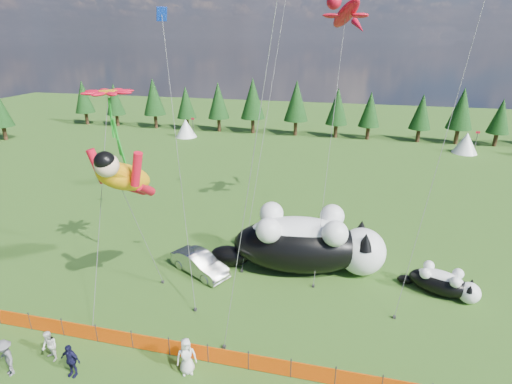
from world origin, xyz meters
TOP-DOWN VIEW (x-y plane):
  - ground at (0.00, 0.00)m, footprint 160.00×160.00m
  - safety_fence at (0.00, -3.00)m, footprint 22.06×0.06m
  - tree_line at (0.00, 45.00)m, footprint 90.00×4.00m
  - festival_tents at (11.00, 40.00)m, footprint 50.00×3.20m
  - cat_large at (4.59, 6.40)m, footprint 11.67×5.14m
  - cat_small at (12.98, 5.47)m, footprint 4.60×2.76m
  - car at (-2.18, 4.29)m, footprint 4.55×3.39m
  - spectator_b at (-6.44, -4.60)m, footprint 0.91×0.76m
  - spectator_c at (-4.84, -5.17)m, footprint 1.04×0.58m
  - spectator_d at (-7.74, -5.81)m, footprint 1.38×1.14m
  - spectator_e at (0.26, -3.80)m, footprint 1.09×0.94m
  - superhero_kite at (-4.22, 0.06)m, footprint 4.74×5.17m
  - gecko_kite at (5.83, 12.08)m, footprint 4.86×11.12m
  - flower_kite at (-5.99, 2.26)m, footprint 3.12×6.10m
  - diamond_kite_a at (-4.21, 5.86)m, footprint 3.90×6.09m
  - diamond_kite_c at (3.66, -1.19)m, footprint 2.91×1.15m
  - diamond_kite_d at (1.77, 12.03)m, footprint 1.77×7.98m

SIDE VIEW (x-z plane):
  - ground at x=0.00m, z-range 0.00..0.00m
  - safety_fence at x=0.00m, z-range -0.05..1.05m
  - car at x=-2.18m, z-range 0.00..1.43m
  - spectator_b at x=-6.44m, z-range 0.00..1.63m
  - cat_small at x=12.98m, z-range -0.04..1.67m
  - spectator_c at x=-4.84m, z-range 0.00..1.73m
  - spectator_e at x=0.26m, z-range 0.00..1.89m
  - spectator_d at x=-7.74m, z-range 0.00..1.90m
  - festival_tents at x=11.00m, z-range 0.00..2.80m
  - cat_large at x=4.59m, z-range -0.11..4.11m
  - tree_line at x=0.00m, z-range 0.00..8.00m
  - superhero_kite at x=-4.22m, z-range 2.90..13.12m
  - flower_kite at x=-5.99m, z-range 5.45..18.02m
  - diamond_kite_a at x=-4.21m, z-range 6.60..23.76m
  - diamond_kite_c at x=3.66m, z-range 6.96..24.08m
  - gecko_kite at x=5.83m, z-range 7.04..25.01m
  - diamond_kite_d at x=1.77m, z-range 7.15..25.96m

